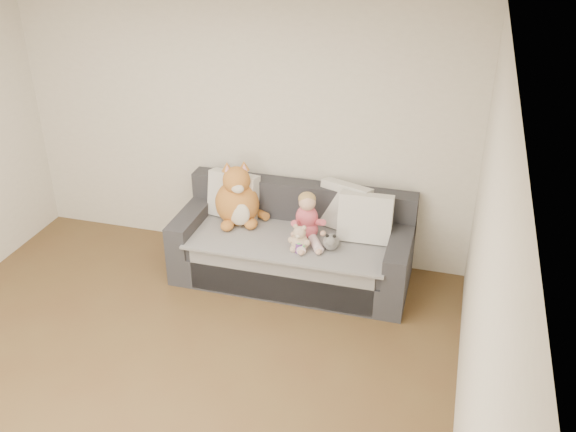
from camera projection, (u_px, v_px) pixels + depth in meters
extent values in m
plane|color=brown|center=(132.00, 413.00, 4.64)|extent=(5.00, 5.00, 0.00)
plane|color=white|center=(76.00, 53.00, 3.42)|extent=(5.00, 5.00, 0.00)
plane|color=beige|center=(241.00, 127.00, 6.15)|extent=(4.50, 0.00, 4.50)
plane|color=beige|center=(478.00, 320.00, 3.49)|extent=(0.00, 5.00, 5.00)
cube|color=#2B2B30|center=(292.00, 264.00, 6.13)|extent=(2.20, 0.90, 0.30)
cube|color=#2B2B30|center=(291.00, 246.00, 6.00)|extent=(1.90, 0.80, 0.15)
cube|color=#2B2B30|center=(302.00, 202.00, 6.19)|extent=(2.20, 0.20, 0.40)
cube|color=#2B2B30|center=(193.00, 223.00, 6.23)|extent=(0.20, 0.90, 0.30)
cube|color=#2B2B30|center=(400.00, 252.00, 5.75)|extent=(0.20, 0.90, 0.30)
cube|color=gray|center=(291.00, 239.00, 5.94)|extent=(1.85, 0.88, 0.02)
cube|color=gray|center=(279.00, 283.00, 5.72)|extent=(1.70, 0.02, 0.41)
cube|color=silver|center=(233.00, 195.00, 6.21)|extent=(0.52, 0.30, 0.47)
cube|color=silver|center=(344.00, 206.00, 6.00)|extent=(0.53, 0.37, 0.46)
cube|color=silver|center=(365.00, 218.00, 5.80)|extent=(0.49, 0.23, 0.46)
ellipsoid|color=#DE564E|center=(307.00, 229.00, 5.91)|extent=(0.22, 0.18, 0.18)
ellipsoid|color=#DE564E|center=(307.00, 217.00, 5.86)|extent=(0.21, 0.17, 0.23)
ellipsoid|color=#DBAA8C|center=(307.00, 203.00, 5.77)|extent=(0.15, 0.15, 0.15)
ellipsoid|color=tan|center=(307.00, 199.00, 5.78)|extent=(0.16, 0.16, 0.13)
cylinder|color=#DE564E|center=(296.00, 223.00, 5.80)|extent=(0.06, 0.21, 0.14)
cylinder|color=#DE564E|center=(319.00, 222.00, 5.81)|extent=(0.17, 0.20, 0.14)
ellipsoid|color=#DBAA8C|center=(294.00, 234.00, 5.76)|extent=(0.05, 0.05, 0.05)
ellipsoid|color=#DBAA8C|center=(323.00, 233.00, 5.77)|extent=(0.05, 0.05, 0.05)
cylinder|color=#E5B2C6|center=(302.00, 244.00, 5.76)|extent=(0.13, 0.28, 0.09)
cylinder|color=#E5B2C6|center=(315.00, 243.00, 5.77)|extent=(0.20, 0.28, 0.09)
ellipsoid|color=#DBAA8C|center=(301.00, 252.00, 5.64)|extent=(0.06, 0.09, 0.05)
ellipsoid|color=#DBAA8C|center=(319.00, 251.00, 5.65)|extent=(0.06, 0.09, 0.05)
ellipsoid|color=#BB5E29|center=(237.00, 203.00, 6.13)|extent=(0.43, 0.37, 0.45)
ellipsoid|color=beige|center=(239.00, 213.00, 6.01)|extent=(0.22, 0.10, 0.25)
ellipsoid|color=#BB5E29|center=(236.00, 180.00, 5.98)|extent=(0.26, 0.26, 0.26)
ellipsoid|color=beige|center=(238.00, 189.00, 5.89)|extent=(0.12, 0.08, 0.09)
cone|color=#BB5E29|center=(227.00, 167.00, 5.95)|extent=(0.13, 0.13, 0.09)
cone|color=pink|center=(227.00, 168.00, 5.93)|extent=(0.08, 0.08, 0.06)
cone|color=#BB5E29|center=(244.00, 166.00, 5.97)|extent=(0.13, 0.13, 0.09)
cone|color=pink|center=(244.00, 167.00, 5.95)|extent=(0.08, 0.08, 0.06)
ellipsoid|color=#BB5E29|center=(227.00, 225.00, 6.03)|extent=(0.12, 0.15, 0.10)
ellipsoid|color=#BB5E29|center=(251.00, 224.00, 6.06)|extent=(0.12, 0.15, 0.10)
cylinder|color=#BB5E29|center=(258.00, 213.00, 6.27)|extent=(0.28, 0.23, 0.10)
ellipsoid|color=tan|center=(300.00, 243.00, 5.70)|extent=(0.16, 0.14, 0.16)
ellipsoid|color=tan|center=(299.00, 232.00, 5.65)|extent=(0.11, 0.11, 0.11)
ellipsoid|color=tan|center=(296.00, 226.00, 5.64)|extent=(0.04, 0.04, 0.04)
ellipsoid|color=tan|center=(304.00, 228.00, 5.62)|extent=(0.04, 0.04, 0.04)
ellipsoid|color=beige|center=(298.00, 236.00, 5.61)|extent=(0.04, 0.04, 0.04)
ellipsoid|color=tan|center=(291.00, 240.00, 5.70)|extent=(0.06, 0.06, 0.06)
ellipsoid|color=tan|center=(307.00, 243.00, 5.65)|extent=(0.06, 0.06, 0.06)
ellipsoid|color=tan|center=(293.00, 249.00, 5.70)|extent=(0.06, 0.06, 0.06)
ellipsoid|color=tan|center=(303.00, 251.00, 5.67)|extent=(0.06, 0.06, 0.06)
ellipsoid|color=white|center=(331.00, 242.00, 5.73)|extent=(0.15, 0.19, 0.14)
ellipsoid|color=white|center=(330.00, 241.00, 5.63)|extent=(0.09, 0.09, 0.09)
ellipsoid|color=black|center=(327.00, 236.00, 5.62)|extent=(0.03, 0.03, 0.03)
ellipsoid|color=black|center=(334.00, 236.00, 5.62)|extent=(0.03, 0.03, 0.03)
cylinder|color=#6C328A|center=(299.00, 248.00, 5.68)|extent=(0.09, 0.09, 0.09)
cone|color=#47B958|center=(299.00, 242.00, 5.65)|extent=(0.08, 0.08, 0.04)
cylinder|color=#47B958|center=(295.00, 245.00, 5.70)|extent=(0.02, 0.02, 0.07)
cylinder|color=#47B958|center=(304.00, 249.00, 5.65)|extent=(0.02, 0.02, 0.07)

